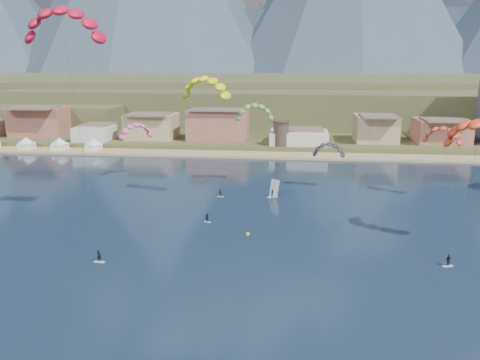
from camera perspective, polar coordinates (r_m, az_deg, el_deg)
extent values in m
plane|color=black|center=(59.82, -3.50, -16.86)|extent=(2400.00, 2400.00, 0.00)
cube|color=tan|center=(159.77, 2.90, 2.95)|extent=(2200.00, 12.00, 0.90)
cube|color=brown|center=(611.44, 5.51, 10.98)|extent=(2200.00, 900.00, 4.00)
cube|color=brown|center=(273.18, 12.91, 9.14)|extent=(320.00, 150.00, 15.00)
cube|color=brown|center=(315.07, -2.75, 10.33)|extent=(380.00, 170.00, 18.00)
cube|color=#2C3A49|center=(951.02, 5.93, 15.43)|extent=(2000.00, 200.00, 110.00)
cylinder|color=#47382D|center=(166.48, 4.82, 5.37)|extent=(5.20, 5.20, 8.00)
cylinder|color=#47382D|center=(165.90, 4.85, 6.84)|extent=(5.82, 5.82, 0.60)
cube|color=white|center=(183.45, -23.65, 3.68)|extent=(4.50, 4.50, 2.00)
pyramid|color=white|center=(183.00, -23.74, 4.60)|extent=(6.40, 6.40, 2.00)
cube|color=white|center=(177.80, -20.28, 3.69)|extent=(4.50, 4.50, 2.00)
pyramid|color=white|center=(177.33, -20.36, 4.65)|extent=(6.40, 6.40, 2.00)
cube|color=white|center=(172.79, -16.71, 3.70)|extent=(4.50, 4.50, 2.00)
pyramid|color=white|center=(172.32, -16.78, 4.68)|extent=(6.40, 6.40, 2.00)
cube|color=silver|center=(79.79, -16.11, -9.16)|extent=(1.76, 0.72, 0.11)
imported|color=black|center=(79.40, -16.16, -8.47)|extent=(0.77, 0.56, 1.96)
cylinder|color=#262626|center=(82.94, -18.06, 4.13)|extent=(0.05, 0.05, 36.42)
cube|color=silver|center=(94.93, -3.86, -4.89)|extent=(1.46, 1.06, 0.10)
imported|color=black|center=(94.65, -3.86, -4.39)|extent=(1.00, 0.93, 1.64)
cylinder|color=#262626|center=(97.95, -3.94, 2.91)|extent=(0.05, 0.05, 25.16)
cube|color=silver|center=(81.66, 23.09, -9.22)|extent=(1.66, 0.86, 0.11)
imported|color=black|center=(81.31, 23.16, -8.59)|extent=(1.15, 0.70, 1.83)
cylinder|color=#262626|center=(83.77, 24.62, -2.34)|extent=(0.05, 0.05, 18.89)
cube|color=silver|center=(111.84, -2.29, -1.95)|extent=(1.51, 0.57, 0.10)
imported|color=black|center=(111.60, -2.29, -1.50)|extent=(1.15, 0.72, 1.70)
cylinder|color=#262626|center=(114.35, -0.26, 2.93)|extent=(0.05, 0.05, 19.81)
cylinder|color=#262626|center=(126.46, -12.51, 2.20)|extent=(0.04, 0.04, 13.34)
cylinder|color=#262626|center=(115.59, 10.36, 0.48)|extent=(0.04, 0.04, 11.16)
cylinder|color=#262626|center=(113.42, 22.80, 0.56)|extent=(0.04, 0.04, 14.80)
cube|color=silver|center=(111.66, 3.81, -1.99)|extent=(2.39, 1.16, 0.12)
imported|color=black|center=(111.42, 3.82, -1.55)|extent=(0.90, 0.69, 1.65)
cube|color=white|center=(111.10, 4.03, -0.96)|extent=(1.42, 2.63, 3.95)
sphere|color=yellow|center=(88.11, 0.91, -6.32)|extent=(0.68, 0.68, 0.68)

